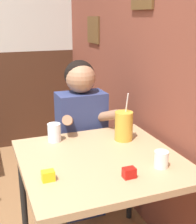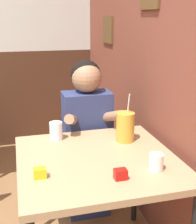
{
  "view_description": "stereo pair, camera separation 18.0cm",
  "coord_description": "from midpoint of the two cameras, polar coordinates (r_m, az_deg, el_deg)",
  "views": [
    {
      "loc": [
        0.23,
        -1.07,
        1.48
      ],
      "look_at": [
        0.84,
        0.54,
        0.94
      ],
      "focal_mm": 50.0,
      "sensor_mm": 36.0,
      "label": 1
    },
    {
      "loc": [
        0.4,
        -1.13,
        1.48
      ],
      "look_at": [
        0.84,
        0.54,
        0.94
      ],
      "focal_mm": 50.0,
      "sensor_mm": 36.0,
      "label": 2
    }
  ],
  "objects": [
    {
      "name": "brick_wall_right",
      "position": [
        2.55,
        1.97,
        14.29
      ],
      "size": [
        0.08,
        4.48,
        2.7
      ],
      "color": "brown",
      "rests_on": "ground_plane"
    },
    {
      "name": "main_table",
      "position": [
        1.75,
        -2.53,
        -10.53
      ],
      "size": [
        0.85,
        0.85,
        0.74
      ],
      "color": "tan",
      "rests_on": "ground_plane"
    },
    {
      "name": "person_seated",
      "position": [
        2.28,
        -5.28,
        -4.69
      ],
      "size": [
        0.42,
        0.41,
        1.19
      ],
      "color": "navy",
      "rests_on": "ground_plane"
    },
    {
      "name": "cocktail_pitcher",
      "position": [
        1.92,
        2.06,
        -2.61
      ],
      "size": [
        0.11,
        0.11,
        0.3
      ],
      "color": "gold",
      "rests_on": "main_table"
    },
    {
      "name": "glass_near_pitcher",
      "position": [
        1.94,
        -10.67,
        -3.75
      ],
      "size": [
        0.08,
        0.08,
        0.11
      ],
      "color": "silver",
      "rests_on": "main_table"
    },
    {
      "name": "glass_center",
      "position": [
        1.61,
        8.34,
        -8.63
      ],
      "size": [
        0.07,
        0.07,
        0.09
      ],
      "color": "silver",
      "rests_on": "main_table"
    },
    {
      "name": "condiment_ketchup",
      "position": [
        1.51,
        2.26,
        -11.14
      ],
      "size": [
        0.06,
        0.04,
        0.05
      ],
      "color": "#B7140F",
      "rests_on": "main_table"
    },
    {
      "name": "condiment_mustard",
      "position": [
        1.51,
        -12.57,
        -11.4
      ],
      "size": [
        0.06,
        0.04,
        0.05
      ],
      "color": "yellow",
      "rests_on": "main_table"
    }
  ]
}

